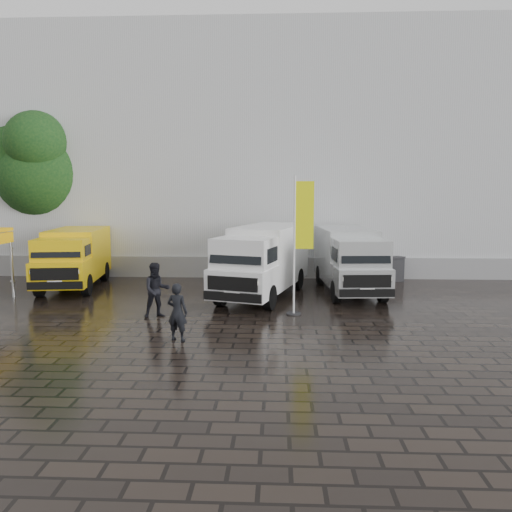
{
  "coord_description": "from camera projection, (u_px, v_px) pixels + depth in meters",
  "views": [
    {
      "loc": [
        -0.21,
        -15.54,
        4.17
      ],
      "look_at": [
        -1.0,
        2.2,
        1.81
      ],
      "focal_mm": 35.0,
      "sensor_mm": 36.0,
      "label": 1
    }
  ],
  "objects": [
    {
      "name": "van_silver",
      "position": [
        349.0,
        261.0,
        20.29
      ],
      "size": [
        2.42,
        6.08,
        2.58
      ],
      "primitive_type": null,
      "rotation": [
        0.0,
        0.0,
        0.08
      ],
      "color": "silver",
      "rests_on": "ground"
    },
    {
      "name": "ground",
      "position": [
        284.0,
        321.0,
        15.93
      ],
      "size": [
        120.0,
        120.0,
        0.0
      ],
      "primitive_type": "plane",
      "color": "black",
      "rests_on": "ground"
    },
    {
      "name": "tree",
      "position": [
        42.0,
        168.0,
        24.91
      ],
      "size": [
        4.54,
        4.54,
        8.16
      ],
      "color": "black",
      "rests_on": "ground"
    },
    {
      "name": "exhibition_hall",
      "position": [
        314.0,
        160.0,
        30.89
      ],
      "size": [
        44.0,
        16.0,
        12.0
      ],
      "primitive_type": "cube",
      "color": "silver",
      "rests_on": "ground"
    },
    {
      "name": "flagpole",
      "position": [
        300.0,
        239.0,
        16.51
      ],
      "size": [
        0.88,
        0.5,
        4.64
      ],
      "color": "black",
      "rests_on": "ground"
    },
    {
      "name": "person_front",
      "position": [
        177.0,
        312.0,
        13.8
      ],
      "size": [
        0.67,
        0.53,
        1.63
      ],
      "primitive_type": "imported",
      "rotation": [
        0.0,
        0.0,
        2.89
      ],
      "color": "black",
      "rests_on": "ground"
    },
    {
      "name": "van_yellow",
      "position": [
        74.0,
        259.0,
        21.25
      ],
      "size": [
        2.76,
        5.58,
        2.47
      ],
      "primitive_type": null,
      "rotation": [
        0.0,
        0.0,
        0.13
      ],
      "color": "yellow",
      "rests_on": "ground"
    },
    {
      "name": "van_white",
      "position": [
        263.0,
        262.0,
        19.49
      ],
      "size": [
        3.84,
        6.64,
        2.73
      ],
      "primitive_type": null,
      "rotation": [
        0.0,
        0.0,
        -0.29
      ],
      "color": "white",
      "rests_on": "ground"
    },
    {
      "name": "wheelie_bin",
      "position": [
        395.0,
        269.0,
        23.0
      ],
      "size": [
        0.85,
        0.85,
        1.13
      ],
      "primitive_type": "cube",
      "rotation": [
        0.0,
        0.0,
        0.28
      ],
      "color": "black",
      "rests_on": "ground"
    },
    {
      "name": "hall_plinth",
      "position": [
        325.0,
        268.0,
        23.64
      ],
      "size": [
        44.0,
        0.15,
        1.0
      ],
      "primitive_type": "cube",
      "color": "gray",
      "rests_on": "ground"
    },
    {
      "name": "person_tent",
      "position": [
        157.0,
        290.0,
        16.36
      ],
      "size": [
        1.08,
        0.98,
        1.81
      ],
      "primitive_type": "imported",
      "rotation": [
        0.0,
        0.0,
        0.41
      ],
      "color": "black",
      "rests_on": "ground"
    }
  ]
}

